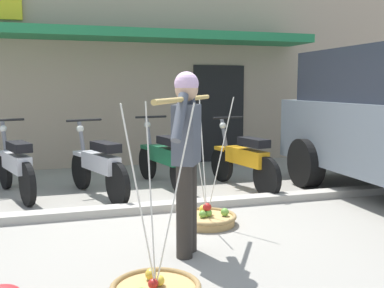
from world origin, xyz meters
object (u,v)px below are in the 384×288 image
Objects in this scene: motorcycle_third_in_row at (164,158)px; motorcycle_end_of_row at (244,160)px; motorcycle_second_in_row at (99,166)px; fruit_basket_left_side at (207,218)px; fruit_vendor at (187,151)px; motorcycle_nearest_shop at (15,166)px.

motorcycle_end_of_row is at bearing -25.42° from motorcycle_third_in_row.
motorcycle_second_in_row is at bearing 176.83° from motorcycle_end_of_row.
motorcycle_third_in_row is 1.00× the size of motorcycle_end_of_row.
motorcycle_third_in_row is (-0.01, 2.07, 0.38)m from fruit_basket_left_side.
fruit_vendor is 1.31m from fruit_basket_left_side.
motorcycle_nearest_shop and motorcycle_end_of_row have the same top height.
fruit_basket_left_side is at bearing -42.91° from motorcycle_nearest_shop.
motorcycle_nearest_shop is at bearing 120.76° from fruit_vendor.
motorcycle_third_in_row is 1.25m from motorcycle_end_of_row.
motorcycle_second_in_row is 2.17m from motorcycle_end_of_row.
motorcycle_third_in_row is at bearing 154.58° from motorcycle_end_of_row.
fruit_basket_left_side is (0.48, 0.82, -0.90)m from fruit_vendor.
motorcycle_nearest_shop is 1.18m from motorcycle_second_in_row.
motorcycle_nearest_shop is (-2.17, 2.02, 0.38)m from fruit_basket_left_side.
fruit_basket_left_side is 2.00m from motorcycle_second_in_row.
fruit_basket_left_side reaches higher than motorcycle_nearest_shop.
motorcycle_second_in_row is at bearing 102.91° from fruit_vendor.
motorcycle_nearest_shop is at bearing 162.04° from motorcycle_second_in_row.
fruit_vendor is 2.98m from motorcycle_third_in_row.
motorcycle_end_of_row is (3.29, -0.48, 0.00)m from motorcycle_nearest_shop.
motorcycle_third_in_row is at bearing 90.24° from fruit_basket_left_side.
fruit_vendor is 2.59m from motorcycle_second_in_row.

